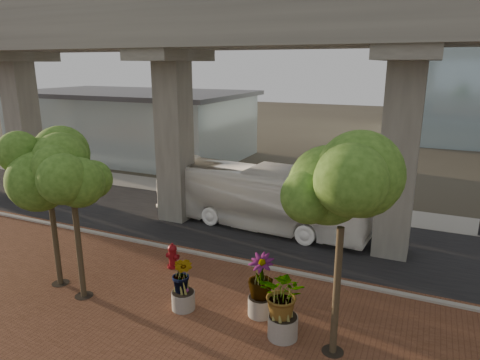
% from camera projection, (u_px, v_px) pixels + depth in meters
% --- Properties ---
extents(ground, '(160.00, 160.00, 0.00)m').
position_uv_depth(ground, '(259.00, 248.00, 21.27)').
color(ground, '#393329').
rests_on(ground, ground).
extents(brick_plaza, '(70.00, 13.00, 0.06)m').
position_uv_depth(brick_plaza, '(170.00, 338.00, 14.22)').
color(brick_plaza, brown).
rests_on(brick_plaza, ground).
extents(asphalt_road, '(90.00, 8.00, 0.04)m').
position_uv_depth(asphalt_road, '(273.00, 233.00, 23.02)').
color(asphalt_road, black).
rests_on(asphalt_road, ground).
extents(curb_strip, '(70.00, 0.25, 0.16)m').
position_uv_depth(curb_strip, '(243.00, 263.00, 19.49)').
color(curb_strip, '#9A9790').
rests_on(curb_strip, ground).
extents(far_sidewalk, '(90.00, 3.00, 0.06)m').
position_uv_depth(far_sidewalk, '(302.00, 204.00, 27.86)').
color(far_sidewalk, '#9A9790').
rests_on(far_sidewalk, ground).
extents(transit_viaduct, '(72.00, 5.60, 12.40)m').
position_uv_depth(transit_viaduct, '(276.00, 97.00, 21.12)').
color(transit_viaduct, gray).
rests_on(transit_viaduct, ground).
extents(station_pavilion, '(23.00, 13.00, 6.30)m').
position_uv_depth(station_pavilion, '(132.00, 123.00, 42.42)').
color(station_pavilion, silver).
rests_on(station_pavilion, ground).
extents(transit_bus, '(12.54, 3.96, 3.44)m').
position_uv_depth(transit_bus, '(259.00, 197.00, 23.70)').
color(transit_bus, white).
rests_on(transit_bus, ground).
extents(fire_hydrant, '(0.57, 0.51, 1.14)m').
position_uv_depth(fire_hydrant, '(173.00, 256.00, 18.98)').
color(fire_hydrant, maroon).
rests_on(fire_hydrant, ground).
extents(planter_front, '(2.22, 2.22, 2.44)m').
position_uv_depth(planter_front, '(284.00, 297.00, 13.84)').
color(planter_front, gray).
rests_on(planter_front, ground).
extents(planter_right, '(2.20, 2.20, 2.35)m').
position_uv_depth(planter_right, '(261.00, 279.00, 15.13)').
color(planter_right, '#A49D94').
rests_on(planter_right, ground).
extents(planter_left, '(1.92, 1.92, 2.12)m').
position_uv_depth(planter_left, '(182.00, 277.00, 15.56)').
color(planter_left, '#B0A89F').
rests_on(planter_left, ground).
extents(street_tree_far_west, '(3.55, 3.55, 6.62)m').
position_uv_depth(street_tree_far_west, '(46.00, 166.00, 16.42)').
color(street_tree_far_west, '#4A3E2A').
rests_on(street_tree_far_west, ground).
extents(street_tree_near_west, '(3.07, 3.07, 6.07)m').
position_uv_depth(street_tree_near_west, '(72.00, 182.00, 15.55)').
color(street_tree_near_west, '#4A3E2A').
rests_on(street_tree_near_west, ground).
extents(street_tree_near_east, '(3.67, 3.67, 6.95)m').
position_uv_depth(street_tree_near_east, '(343.00, 192.00, 12.14)').
color(street_tree_near_east, '#4A3E2A').
rests_on(street_tree_near_east, ground).
extents(streetlamp_west, '(0.43, 1.26, 8.69)m').
position_uv_depth(streetlamp_west, '(175.00, 122.00, 28.80)').
color(streetlamp_west, '#323338').
rests_on(streetlamp_west, ground).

